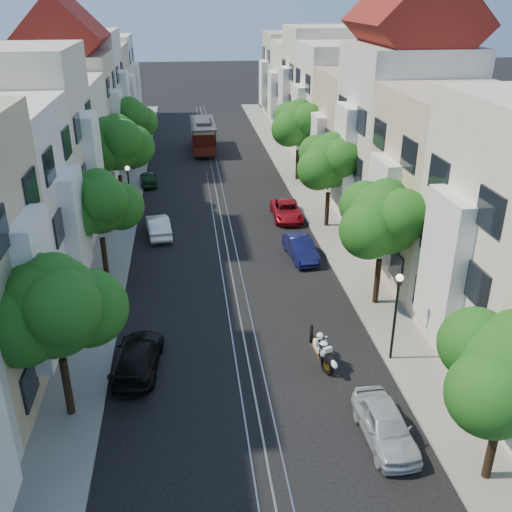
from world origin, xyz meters
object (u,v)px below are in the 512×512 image
object	(u,v)px
tree_w_d	(130,120)
lamp_west	(129,186)
sportbike_rider	(321,348)
tree_w_a	(56,309)
parked_car_w_near	(137,357)
parked_car_w_far	(148,178)
tree_e_b	(384,220)
tree_w_c	(117,144)
tree_e_a	(511,372)
parked_car_e_far	(287,211)
parked_car_w_mid	(158,226)
parked_car_e_mid	(301,248)
tree_w_b	(99,205)
tree_e_d	(299,124)
tree_e_c	(331,163)
parked_car_e_near	(385,425)
cable_car	(203,134)
lamp_east	(397,304)

from	to	relation	value
tree_w_d	lamp_west	size ratio (longest dim) A/B	1.57
tree_w_d	sportbike_rider	size ratio (longest dim) A/B	3.03
tree_w_a	parked_car_w_near	world-z (taller)	tree_w_a
parked_car_w_near	parked_car_w_far	size ratio (longest dim) A/B	1.31
tree_e_b	tree_w_c	xyz separation A→B (m)	(-14.40, 16.00, 0.34)
tree_e_a	parked_car_e_far	size ratio (longest dim) A/B	1.44
parked_car_w_mid	parked_car_w_far	bearing A→B (deg)	-91.74
parked_car_e_mid	parked_car_e_far	bearing A→B (deg)	81.62
tree_e_b	parked_car_w_far	size ratio (longest dim) A/B	1.92
tree_e_b	tree_w_c	distance (m)	21.53
tree_w_c	parked_car_w_near	distance (m)	20.93
tree_w_b	sportbike_rider	world-z (taller)	tree_w_b
tree_e_d	tree_w_b	distance (m)	22.28
parked_car_w_near	tree_e_c	bearing A→B (deg)	-122.66
sportbike_rider	tree_w_a	bearing A→B (deg)	170.68
tree_w_d	parked_car_w_mid	distance (m)	16.82
tree_w_c	parked_car_w_near	world-z (taller)	tree_w_c
tree_w_a	tree_w_c	distance (m)	23.00
parked_car_w_mid	parked_car_w_near	bearing A→B (deg)	80.69
parked_car_w_mid	tree_w_c	bearing A→B (deg)	-69.66
tree_e_d	parked_car_e_near	xyz separation A→B (m)	(-2.86, -31.76, -4.20)
tree_e_d	cable_car	world-z (taller)	tree_e_d
tree_e_b	parked_car_w_far	bearing A→B (deg)	120.07
tree_w_a	parked_car_e_mid	size ratio (longest dim) A/B	1.69
tree_w_c	lamp_east	distance (m)	25.01
tree_e_a	tree_e_d	xyz separation A→B (m)	(0.00, 34.00, 0.47)
tree_e_a	parked_car_e_mid	distance (m)	18.75
parked_car_w_mid	tree_e_b	bearing A→B (deg)	129.22
tree_e_b	tree_w_a	distance (m)	16.01
tree_e_d	tree_w_c	world-z (taller)	tree_w_c
sportbike_rider	parked_car_w_near	distance (m)	7.94
tree_e_c	parked_car_w_mid	size ratio (longest dim) A/B	1.61
lamp_east	parked_car_e_mid	world-z (taller)	lamp_east
tree_w_c	parked_car_e_mid	bearing A→B (deg)	-40.48
lamp_west	sportbike_rider	distance (m)	20.48
tree_e_d	parked_car_w_mid	xyz separation A→B (m)	(-11.66, -11.13, -4.20)
sportbike_rider	parked_car_w_mid	world-z (taller)	sportbike_rider
lamp_west	parked_car_e_far	world-z (taller)	lamp_west
tree_w_d	tree_e_d	bearing A→B (deg)	-19.15
lamp_east	parked_car_e_far	size ratio (longest dim) A/B	0.96
tree_e_c	parked_car_e_near	xyz separation A→B (m)	(-2.86, -20.76, -3.93)
tree_w_c	parked_car_e_near	world-z (taller)	tree_w_c
tree_e_a	cable_car	size ratio (longest dim) A/B	0.80
tree_e_a	parked_car_e_far	distance (m)	25.35
lamp_west	sportbike_rider	xyz separation A→B (m)	(9.39, -18.10, -1.90)
tree_e_d	tree_w_c	bearing A→B (deg)	-157.38
tree_w_a	cable_car	distance (m)	40.97
sportbike_rider	parked_car_e_near	world-z (taller)	sportbike_rider
parked_car_e_mid	cable_car	bearing A→B (deg)	94.45
tree_w_d	lamp_west	xyz separation A→B (m)	(0.84, -13.98, -1.75)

